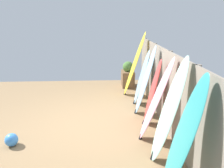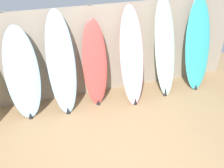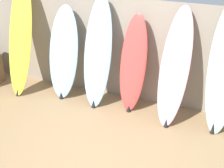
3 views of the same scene
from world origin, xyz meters
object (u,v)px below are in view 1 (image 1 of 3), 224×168
surfboard_teal_6 (184,136)px  beach_ball (11,140)px  surfboard_yellow_0 (134,65)px  surfboard_seafoam_5 (168,112)px  surfboard_skyblue_1 (142,78)px  surfboard_skyblue_2 (145,81)px  surfboard_pink_4 (156,100)px  surfboard_red_3 (152,93)px  planter_box (128,75)px

surfboard_teal_6 → beach_ball: bearing=-113.9°
surfboard_yellow_0 → surfboard_seafoam_5: surfboard_yellow_0 is taller
surfboard_teal_6 → beach_ball: 3.37m
surfboard_skyblue_1 → surfboard_skyblue_2: (0.67, -0.03, 0.10)m
surfboard_teal_6 → surfboard_seafoam_5: bearing=179.9°
beach_ball → surfboard_skyblue_1: bearing=124.4°
surfboard_seafoam_5 → beach_ball: bearing=-101.3°
surfboard_skyblue_1 → beach_ball: 3.73m
surfboard_skyblue_1 → surfboard_pink_4: bearing=-2.1°
surfboard_yellow_0 → surfboard_teal_6: surfboard_yellow_0 is taller
surfboard_red_3 → surfboard_seafoam_5: size_ratio=0.84×
surfboard_seafoam_5 → planter_box: (-4.41, -0.15, -0.54)m
surfboard_skyblue_2 → surfboard_teal_6: surfboard_teal_6 is taller
surfboard_red_3 → surfboard_skyblue_2: bearing=-175.3°
surfboard_seafoam_5 → surfboard_teal_6: bearing=-0.1°
surfboard_yellow_0 → surfboard_red_3: size_ratio=1.28×
surfboard_teal_6 → surfboard_red_3: bearing=178.7°
surfboard_skyblue_2 → beach_ball: 3.40m
surfboard_pink_4 → beach_ball: surfboard_pink_4 is taller
surfboard_teal_6 → planter_box: 5.17m
surfboard_skyblue_2 → surfboard_pink_4: surfboard_skyblue_2 is taller
surfboard_yellow_0 → surfboard_seafoam_5: size_ratio=1.07×
surfboard_red_3 → surfboard_teal_6: 2.12m
planter_box → beach_ball: planter_box is taller
surfboard_yellow_0 → surfboard_seafoam_5: (3.47, 0.07, -0.08)m
surfboard_red_3 → surfboard_teal_6: (2.12, -0.05, 0.11)m
surfboard_yellow_0 → surfboard_teal_6: size_ratio=1.12×
surfboard_yellow_0 → surfboard_pink_4: bearing=0.6°
surfboard_yellow_0 → planter_box: bearing=-174.9°
surfboard_yellow_0 → surfboard_red_3: 2.10m
surfboard_pink_4 → surfboard_teal_6: (1.43, 0.04, 0.02)m
planter_box → beach_ball: 4.76m
surfboard_red_3 → beach_ball: bearing=-75.4°
surfboard_red_3 → surfboard_teal_6: bearing=-1.3°
surfboard_pink_4 → beach_ball: bearing=-88.1°
beach_ball → planter_box: bearing=143.3°
planter_box → beach_ball: bearing=-36.7°
surfboard_yellow_0 → surfboard_skyblue_1: 0.84m
surfboard_yellow_0 → surfboard_pink_4: (2.78, 0.03, -0.13)m
surfboard_seafoam_5 → surfboard_teal_6: surfboard_seafoam_5 is taller
surfboard_skyblue_2 → surfboard_pink_4: 1.30m
surfboard_yellow_0 → surfboard_skyblue_1: surfboard_yellow_0 is taller
surfboard_skyblue_2 → surfboard_seafoam_5: size_ratio=0.95×
surfboard_red_3 → beach_ball: (0.79, -3.04, -0.68)m
surfboard_skyblue_1 → surfboard_pink_4: surfboard_pink_4 is taller
surfboard_skyblue_1 → surfboard_seafoam_5: surfboard_seafoam_5 is taller
surfboard_seafoam_5 → beach_ball: 3.16m
surfboard_skyblue_2 → surfboard_seafoam_5: surfboard_seafoam_5 is taller
surfboard_seafoam_5 → surfboard_skyblue_1: bearing=179.4°
surfboard_yellow_0 → surfboard_pink_4: size_ratio=1.15×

